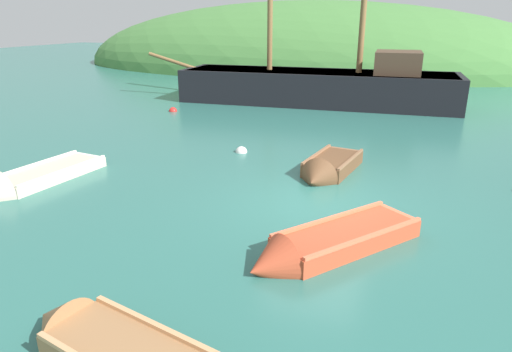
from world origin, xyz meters
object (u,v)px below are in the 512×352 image
sailing_ship (319,92)px  buoy_red (173,111)px  rowboat_center (28,183)px  rowboat_far (324,247)px  buoy_white (241,152)px  rowboat_near_dock (328,170)px

sailing_ship → buoy_red: (-6.25, -4.67, -0.62)m
sailing_ship → rowboat_center: bearing=69.0°
rowboat_far → buoy_white: (-4.25, 5.87, -0.13)m
rowboat_center → rowboat_near_dock: (7.51, 3.92, 0.05)m
sailing_ship → buoy_white: size_ratio=42.19×
buoy_red → sailing_ship: bearing=36.7°
rowboat_center → rowboat_near_dock: bearing=123.3°
rowboat_center → buoy_white: 6.65m
rowboat_far → buoy_white: rowboat_far is taller
rowboat_center → buoy_white: bearing=146.1°
buoy_white → buoy_red: bearing=137.9°
rowboat_near_dock → buoy_white: rowboat_near_dock is taller
rowboat_center → buoy_white: size_ratio=9.64×
sailing_ship → rowboat_far: bearing=99.6°
rowboat_far → buoy_red: bearing=-101.6°
buoy_red → buoy_white: same height
buoy_white → rowboat_center: bearing=-129.5°
rowboat_center → rowboat_far: 8.51m
rowboat_near_dock → buoy_white: size_ratio=7.49×
buoy_red → rowboat_near_dock: bearing=-35.5°
sailing_ship → rowboat_far: sailing_ship is taller
sailing_ship → rowboat_near_dock: (2.98, -11.25, -0.48)m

